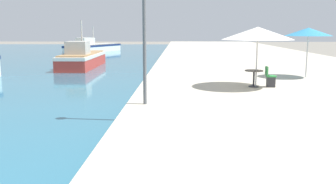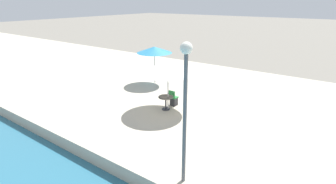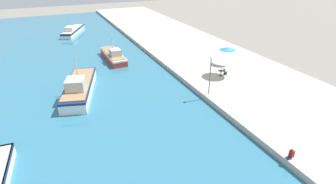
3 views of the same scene
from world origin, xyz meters
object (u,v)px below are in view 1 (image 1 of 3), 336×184
at_px(fishing_boat_distant, 93,47).
at_px(lamppost, 144,11).
at_px(cafe_chair_left, 270,80).
at_px(fishing_boat_far, 82,58).
at_px(cafe_umbrella_white, 308,32).
at_px(cafe_umbrella_pink, 258,33).
at_px(cafe_table, 254,75).

relative_size(fishing_boat_distant, lamppost, 2.28).
distance_m(cafe_chair_left, lamppost, 7.07).
bearing_deg(fishing_boat_far, cafe_umbrella_white, -36.86).
xyz_separation_m(cafe_umbrella_pink, cafe_table, (-0.08, 0.09, -1.81)).
relative_size(cafe_umbrella_pink, lamppost, 0.68).
height_order(fishing_boat_far, cafe_umbrella_pink, fishing_boat_far).
bearing_deg(lamppost, fishing_boat_distant, 105.50).
bearing_deg(fishing_boat_far, fishing_boat_distant, 99.47).
relative_size(fishing_boat_distant, cafe_umbrella_pink, 3.35).
bearing_deg(cafe_chair_left, cafe_umbrella_white, 142.99).
distance_m(cafe_umbrella_white, lamppost, 10.86).
bearing_deg(cafe_table, cafe_umbrella_pink, -49.76).
bearing_deg(lamppost, cafe_table, 41.76).
bearing_deg(cafe_umbrella_pink, fishing_boat_far, 128.82).
xyz_separation_m(cafe_umbrella_white, cafe_chair_left, (-2.71, -3.49, -2.06)).
height_order(fishing_boat_distant, cafe_umbrella_white, fishing_boat_distant).
relative_size(fishing_boat_far, lamppost, 1.86).
distance_m(fishing_boat_far, cafe_umbrella_pink, 18.24).
bearing_deg(cafe_umbrella_white, cafe_table, -134.60).
distance_m(cafe_table, lamppost, 6.49).
distance_m(cafe_table, cafe_chair_left, 0.75).
bearing_deg(cafe_umbrella_pink, cafe_umbrella_white, 46.79).
height_order(fishing_boat_distant, cafe_chair_left, fishing_boat_distant).
relative_size(cafe_umbrella_pink, cafe_table, 3.88).
relative_size(cafe_chair_left, lamppost, 0.20).
relative_size(fishing_boat_far, cafe_chair_left, 9.34).
distance_m(cafe_umbrella_pink, lamppost, 6.00).
bearing_deg(cafe_chair_left, cafe_umbrella_pink, -82.07).
bearing_deg(cafe_chair_left, lamppost, -51.75).
xyz_separation_m(cafe_umbrella_pink, lamppost, (-4.52, -3.88, 0.75)).
distance_m(fishing_boat_distant, cafe_chair_left, 38.33).
relative_size(fishing_boat_far, fishing_boat_distant, 0.82).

